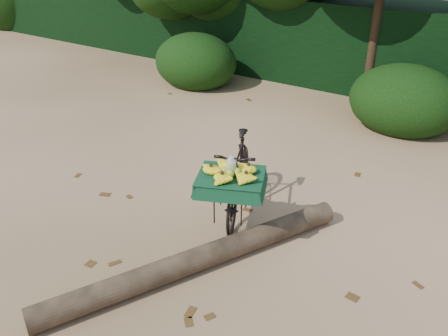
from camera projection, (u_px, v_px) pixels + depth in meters
The scene contains 6 objects.
ground at pixel (183, 212), 6.00m from camera, with size 80.00×80.00×0.00m, color tan.
vendor_bicycle at pixel (238, 176), 5.77m from camera, with size 1.23×1.82×1.01m.
fallen_log at pixel (200, 258), 4.99m from camera, with size 0.25×0.25×3.51m, color brown.
hedge_backdrop at pixel (362, 44), 10.21m from camera, with size 26.00×1.80×1.80m, color black.
bush_clumps at pixel (348, 93), 8.70m from camera, with size 8.80×1.70×0.90m, color black, non-canonical shape.
leaf_litter at pixel (212, 190), 6.47m from camera, with size 7.00×7.30×0.01m, color #4D3214, non-canonical shape.
Camera 1 is at (3.24, -3.90, 3.30)m, focal length 38.00 mm.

